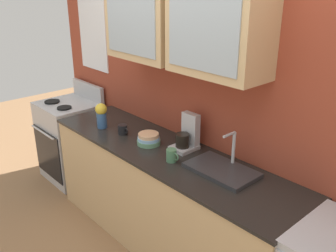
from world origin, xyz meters
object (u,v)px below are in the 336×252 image
object	(u,v)px
coffee_maker	(187,136)
stove_range	(71,140)
vase	(101,115)
cup_near_sink	(172,155)
bowl_stack	(149,139)
sink_faucet	(222,169)
cup_near_bowls	(123,129)

from	to	relation	value
coffee_maker	stove_range	bearing A→B (deg)	-174.62
vase	cup_near_sink	world-z (taller)	vase
stove_range	coffee_maker	size ratio (longest dim) A/B	3.71
stove_range	coffee_maker	bearing A→B (deg)	5.38
bowl_stack	coffee_maker	distance (m)	0.33
stove_range	vase	bearing A→B (deg)	-6.71
sink_faucet	cup_near_sink	bearing A→B (deg)	-156.34
sink_faucet	cup_near_sink	world-z (taller)	sink_faucet
stove_range	bowl_stack	size ratio (longest dim) A/B	5.56
bowl_stack	vase	distance (m)	0.58
bowl_stack	cup_near_bowls	distance (m)	0.32
sink_faucet	vase	xyz separation A→B (m)	(-1.28, -0.17, 0.10)
sink_faucet	bowl_stack	distance (m)	0.72
stove_range	vase	world-z (taller)	vase
vase	cup_near_bowls	distance (m)	0.27
stove_range	sink_faucet	xyz separation A→B (m)	(2.13, 0.07, 0.46)
cup_near_sink	cup_near_bowls	xyz separation A→B (m)	(-0.67, 0.04, -0.01)
stove_range	bowl_stack	xyz separation A→B (m)	(1.42, -0.01, 0.49)
stove_range	cup_near_sink	world-z (taller)	stove_range
sink_faucet	cup_near_bowls	size ratio (longest dim) A/B	4.27
sink_faucet	cup_near_bowls	xyz separation A→B (m)	(-1.03, -0.12, 0.02)
coffee_maker	vase	bearing A→B (deg)	-162.79
sink_faucet	cup_near_bowls	distance (m)	1.04
bowl_stack	vase	size ratio (longest dim) A/B	0.84
stove_range	cup_near_sink	size ratio (longest dim) A/B	9.34
stove_range	bowl_stack	bearing A→B (deg)	-0.59
bowl_stack	coffee_maker	bearing A→B (deg)	32.67
stove_range	vase	distance (m)	1.03
cup_near_sink	coffee_maker	xyz separation A→B (m)	(-0.09, 0.25, 0.06)
cup_near_sink	coffee_maker	world-z (taller)	coffee_maker
sink_faucet	vase	bearing A→B (deg)	-172.40
stove_range	vase	size ratio (longest dim) A/B	4.66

